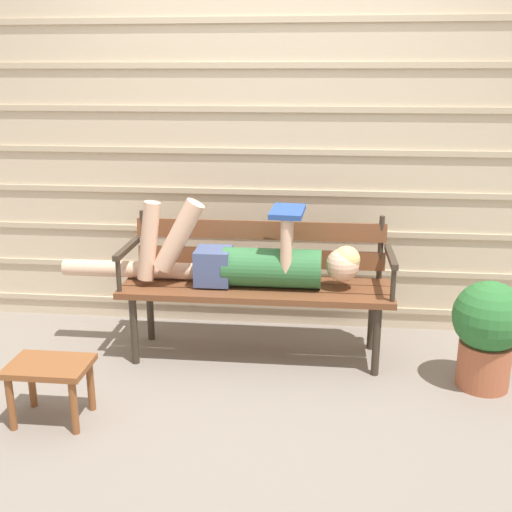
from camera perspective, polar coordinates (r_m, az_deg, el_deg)
ground_plane at (r=3.59m, az=-0.26°, el=-10.25°), size 12.00×12.00×0.00m
house_siding at (r=3.91m, az=0.84°, el=9.75°), size 4.87×0.08×2.31m
park_bench at (r=3.61m, az=0.11°, el=-1.88°), size 1.56×0.45×0.83m
reclining_person at (r=3.52m, az=-1.04°, el=-0.47°), size 1.76×0.26×0.52m
footstool at (r=3.15m, az=-18.61°, el=-10.44°), size 0.38×0.27×0.30m
potted_plant at (r=3.47m, az=20.73°, el=-6.40°), size 0.38×0.38×0.59m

